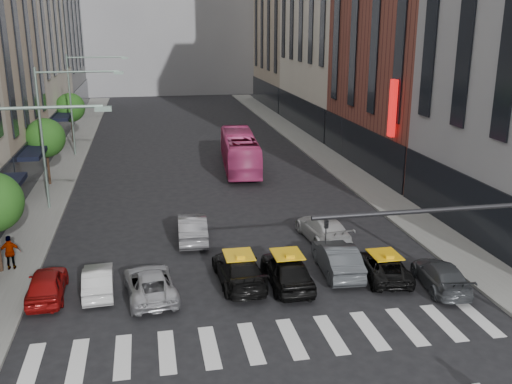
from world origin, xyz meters
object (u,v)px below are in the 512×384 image
car_red (47,284)px  bus (240,151)px  streetlamp_far (81,91)px  taxi_center (287,270)px  car_white_front (98,280)px  taxi_left (239,269)px  streetlamp_mid (56,120)px  pedestrian_far (10,252)px

car_red → bus: bearing=-121.5°
streetlamp_far → taxi_center: 32.47m
bus → car_white_front: bearing=69.6°
car_white_front → taxi_left: (6.40, -0.24, 0.09)m
taxi_center → bus: bearing=-94.4°
streetlamp_mid → pedestrian_far: bearing=-97.5°
streetlamp_far → streetlamp_mid: bearing=-90.0°
car_red → car_white_front: car_red is taller
car_red → car_white_front: bearing=-179.8°
streetlamp_far → taxi_left: size_ratio=1.84×
car_red → bus: size_ratio=0.36×
bus → pedestrian_far: 23.10m
streetlamp_far → pedestrian_far: streetlamp_far is taller
car_red → pedestrian_far: bearing=-58.4°
car_white_front → taxi_left: taxi_left is taller
streetlamp_mid → bus: 16.06m
car_white_front → car_red: bearing=-1.1°
bus → pedestrian_far: (-14.38, -18.07, -0.52)m
taxi_center → bus: size_ratio=0.41×
car_white_front → pedestrian_far: size_ratio=2.15×
taxi_left → streetlamp_mid: bearing=-57.0°
taxi_left → taxi_center: 2.25m
streetlamp_far → bus: streetlamp_far is taller
streetlamp_mid → pedestrian_far: size_ratio=5.19×
taxi_left → car_white_front: bearing=-4.6°
streetlamp_far → car_red: 29.58m
streetlamp_far → taxi_left: streetlamp_far is taller
car_red → pedestrian_far: size_ratio=2.27×
streetlamp_far → car_red: bearing=-88.3°
taxi_center → car_white_front: bearing=-6.3°
streetlamp_mid → taxi_center: (11.60, -13.89, -5.13)m
streetlamp_far → car_red: (0.84, -29.10, -5.23)m
streetlamp_mid → taxi_center: bearing=-50.1°
bus → pedestrian_far: size_ratio=6.35×
car_white_front → bus: (10.04, 21.26, 0.92)m
taxi_center → pedestrian_far: bearing=-18.0°
taxi_center → taxi_left: bearing=-16.8°
streetlamp_far → car_white_front: (3.04, -29.03, -5.29)m
streetlamp_mid → pedestrian_far: (-1.30, -9.84, -4.89)m
car_red → bus: (12.24, 21.33, 0.86)m
taxi_center → streetlamp_far: bearing=-69.3°
streetlamp_far → car_white_front: bearing=-84.0°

